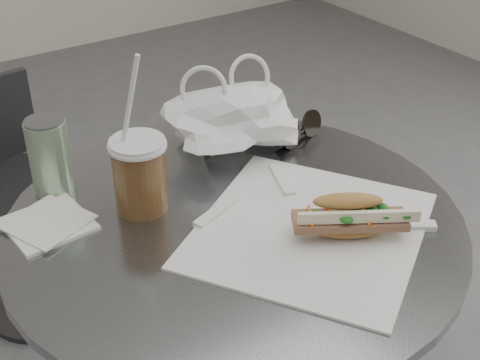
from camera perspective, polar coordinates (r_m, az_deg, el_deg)
cafe_table at (r=1.28m, az=-0.45°, el=-13.31°), size 0.76×0.76×0.74m
chair_far at (r=1.96m, az=-18.21°, el=-3.11°), size 0.35×0.37×0.67m
sandwich_paper at (r=1.08m, az=5.97°, el=-4.21°), size 0.49×0.48×0.00m
banh_mi at (r=1.05m, az=9.25°, el=-3.11°), size 0.23×0.19×0.07m
iced_coffee at (r=1.11m, az=-8.56°, el=0.55°), size 0.10×0.10×0.28m
sunglasses at (r=1.33m, az=5.13°, el=4.19°), size 0.12×0.05×0.06m
plastic_bag at (r=1.27m, az=-0.52°, el=5.16°), size 0.31×0.28×0.13m
napkin_stack at (r=1.13m, az=-16.05°, el=-3.57°), size 0.15×0.15×0.01m
drink_can at (r=1.19m, az=-15.94°, el=2.03°), size 0.07×0.07×0.13m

